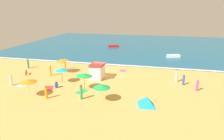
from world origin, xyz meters
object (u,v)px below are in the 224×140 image
Objects in this scene: lifeguard_cabana at (97,71)px; beachgoer_4 at (184,80)px; beach_umbrella_3 at (28,81)px; parked_bicycle at (26,72)px; beachgoer_2 at (56,85)px; beachgoer_3 at (197,85)px; beachgoer_7 at (11,80)px; beach_umbrella_2 at (62,60)px; beach_umbrella_0 at (62,69)px; beachgoer_1 at (81,92)px; beachgoer_8 at (65,64)px; small_boat_0 at (113,46)px; small_boat_1 at (173,56)px; beach_umbrella_4 at (102,86)px; beach_tent at (146,101)px; beach_umbrella_1 at (84,75)px; beachgoer_6 at (50,70)px; beachgoer_5 at (28,64)px; beachgoer_0 at (46,92)px; beachgoer_9 at (176,76)px.

beachgoer_4 is (12.36, 0.16, -0.45)m from lifeguard_cabana.
beach_umbrella_3 reaches higher than parked_bicycle.
beachgoer_2 is at bearing -163.38° from beachgoer_4.
beachgoer_7 is at bearing -171.18° from beachgoer_3.
beach_umbrella_0 is at bearing -63.32° from beach_umbrella_2.
beach_umbrella_2 is at bearing 58.63° from beachgoer_7.
beachgoer_1 is (4.64, -4.57, -1.14)m from beach_umbrella_0.
beachgoer_8 is 0.63× the size of small_boat_0.
beachgoer_1 is 0.62× the size of small_boat_1.
beach_umbrella_4 reaches higher than beach_tent.
beachgoer_1 is (-7.52, -0.01, 0.30)m from beach_tent.
beach_umbrella_1 is at bearing 160.05° from beach_tent.
small_boat_1 is (22.54, 22.00, -0.35)m from beachgoer_7.
lifeguard_cabana is 0.81× the size of beach_umbrella_3.
beach_umbrella_0 is at bearing -15.93° from parked_bicycle.
beachgoer_6 is (-10.39, 6.98, -0.95)m from beach_umbrella_4.
beach_umbrella_0 reaches higher than beachgoer_5.
beachgoer_0 reaches higher than beachgoer_3.
beachgoer_5 is (-27.35, 4.06, 0.08)m from beachgoer_3.
beach_umbrella_1 is at bearing -84.49° from small_boat_0.
beachgoer_0 is 0.54× the size of small_boat_0.
beachgoer_1 reaches higher than beachgoer_2.
beach_umbrella_4 is 1.35× the size of beachgoer_4.
beachgoer_0 is at bearing -131.33° from beach_umbrella_1.
beachgoer_3 is (20.33, -3.08, -1.38)m from beach_umbrella_2.
beach_umbrella_3 is 2.59m from beachgoer_0.
beach_umbrella_4 is 13.67m from beachgoer_7.
beachgoer_7 reaches higher than parked_bicycle.
beach_umbrella_3 is 13.95m from beach_tent.
small_boat_0 is at bearing 96.25° from beachgoer_1.
beach_umbrella_0 is 5.48m from beach_umbrella_3.
lifeguard_cabana reaches higher than beach_tent.
beachgoer_9 is at bearing 132.90° from beachgoer_4.
beachgoer_0 reaches higher than parked_bicycle.
beachgoer_9 is (11.46, 1.14, -0.28)m from lifeguard_cabana.
beach_umbrella_0 is at bearing 22.38° from beachgoer_7.
beachgoer_0 is 0.86× the size of beachgoer_8.
beachgoer_3 is 24.83m from beachgoer_7.
parked_bicycle is at bearing -143.70° from small_boat_1.
lifeguard_cabana reaches higher than beachgoer_3.
beachgoer_0 reaches higher than small_boat_0.
beach_umbrella_0 is 1.55× the size of beachgoer_0.
beach_umbrella_2 is 1.88× the size of beachgoer_3.
small_boat_0 is at bearing 85.21° from beach_umbrella_3.
beach_umbrella_2 reaches higher than beach_umbrella_4.
beachgoer_2 is (-4.23, -4.79, -0.78)m from lifeguard_cabana.
beachgoer_0 is 3.44m from beachgoer_2.
beach_umbrella_1 is 1.43× the size of beachgoer_1.
beachgoer_9 is at bearing 4.58° from parked_bicycle.
beach_tent is at bearing -24.53° from beachgoer_6.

